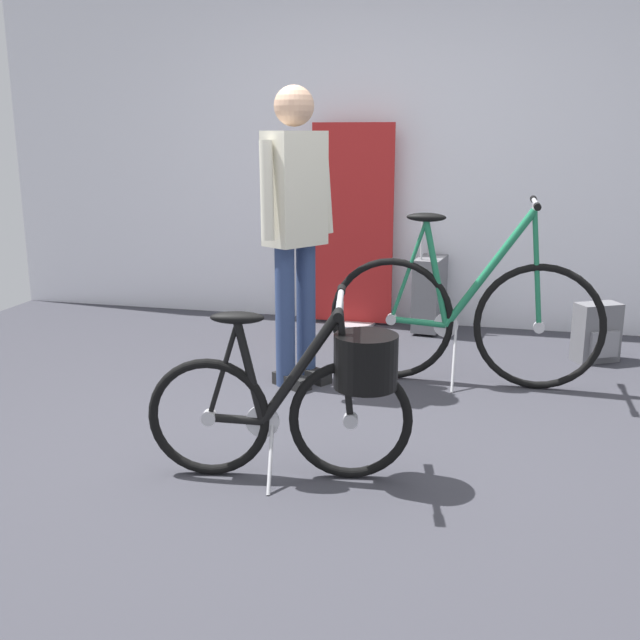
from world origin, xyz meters
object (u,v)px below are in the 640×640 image
display_bike_left (464,316)px  folding_bike_foreground (310,391)px  floor_banner_stand (352,238)px  visitor_near_wall (295,219)px  backpack_on_floor (597,333)px  rolling_suitcase (430,293)px

display_bike_left → folding_bike_foreground: bearing=-111.5°
floor_banner_stand → folding_bike_foreground: bearing=-82.4°
folding_bike_foreground → visitor_near_wall: bearing=108.2°
display_bike_left → backpack_on_floor: bearing=38.7°
floor_banner_stand → display_bike_left: (0.88, -1.20, -0.25)m
rolling_suitcase → folding_bike_foreground: bearing=-95.6°
visitor_near_wall → rolling_suitcase: visitor_near_wall is taller
visitor_near_wall → floor_banner_stand: bearing=88.3°
floor_banner_stand → backpack_on_floor: bearing=-18.5°
floor_banner_stand → visitor_near_wall: 1.43m
rolling_suitcase → display_bike_left: bearing=-75.2°
floor_banner_stand → folding_bike_foreground: (0.34, -2.57, -0.27)m
floor_banner_stand → backpack_on_floor: size_ratio=3.96×
rolling_suitcase → backpack_on_floor: (1.10, -0.48, -0.10)m
folding_bike_foreground → backpack_on_floor: folding_bike_foreground is taller
folding_bike_foreground → backpack_on_floor: 2.42m
folding_bike_foreground → rolling_suitcase: 2.51m
display_bike_left → rolling_suitcase: bearing=104.8°
rolling_suitcase → backpack_on_floor: bearing=-23.9°
visitor_near_wall → backpack_on_floor: (1.72, 0.84, -0.76)m
rolling_suitcase → visitor_near_wall: bearing=-115.4°
visitor_near_wall → folding_bike_foreground: bearing=-71.8°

